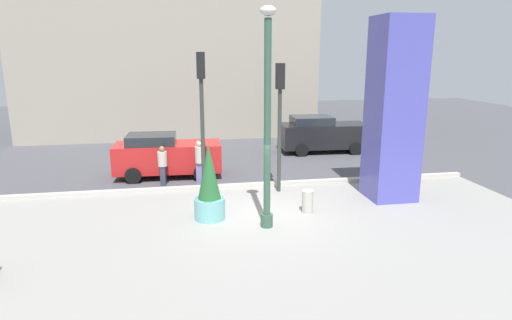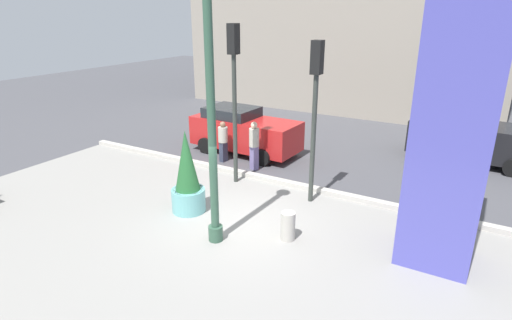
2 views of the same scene
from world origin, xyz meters
TOP-DOWN VIEW (x-y plane):
  - ground_plane at (0.00, 4.00)m, footprint 60.00×60.00m
  - plaza_pavement at (0.00, -2.00)m, footprint 18.00×10.00m
  - curb_strip at (0.00, 3.12)m, footprint 18.00×0.24m
  - lamp_post at (-0.07, -0.91)m, footprint 0.44×0.44m
  - art_pillar_blue at (4.76, 1.03)m, footprint 1.55×1.55m
  - potted_plant_curbside at (-1.69, 0.04)m, footprint 0.96×0.96m
  - concrete_bollard at (1.47, 0.04)m, footprint 0.36×0.36m
  - traffic_light_corner at (1.06, 2.41)m, footprint 0.28×0.42m
  - traffic_light_far_side at (-1.71, 2.55)m, footprint 0.28×0.42m
  - car_far_lane at (-3.09, 5.29)m, footprint 4.42×2.13m
  - car_curb_east at (4.87, 8.76)m, footprint 4.61×2.23m
  - pedestrian_crossing at (-3.21, 4.00)m, footprint 0.40×0.40m
  - pedestrian_on_sidewalk at (-1.77, 3.86)m, footprint 0.46×0.46m

SIDE VIEW (x-z plane):
  - ground_plane at x=0.00m, z-range 0.00..0.00m
  - plaza_pavement at x=0.00m, z-range -0.01..0.01m
  - curb_strip at x=0.00m, z-range 0.00..0.16m
  - concrete_bollard at x=1.47m, z-range 0.00..0.75m
  - pedestrian_crossing at x=-3.21m, z-range 0.08..1.64m
  - car_far_lane at x=-3.09m, z-range 0.01..1.81m
  - car_curb_east at x=4.87m, z-range 0.01..1.89m
  - pedestrian_on_sidewalk at x=-1.77m, z-range 0.10..1.87m
  - potted_plant_curbside at x=-1.69m, z-range -0.18..2.22m
  - lamp_post at x=-0.07m, z-range -0.08..6.19m
  - art_pillar_blue at x=4.76m, z-range 0.00..6.26m
  - traffic_light_corner at x=1.06m, z-range 0.81..5.52m
  - traffic_light_far_side at x=-1.71m, z-range 0.86..5.95m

